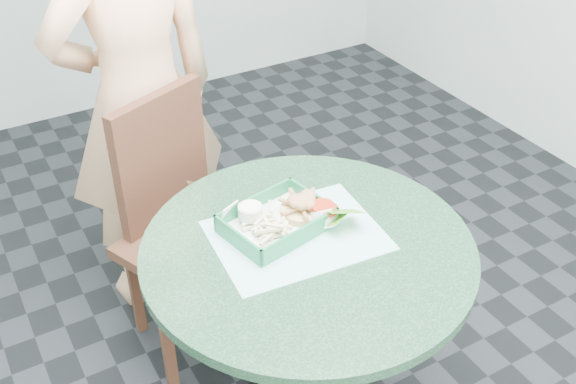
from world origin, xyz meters
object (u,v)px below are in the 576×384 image
diner_person (137,78)px  food_basket (277,230)px  dining_chair (177,214)px  cafe_table (307,298)px  sauce_ramekin (252,214)px  crab_sandwich (305,213)px

diner_person → food_basket: diner_person is taller
dining_chair → cafe_table: bearing=-99.6°
cafe_table → diner_person: (-0.13, 0.88, 0.33)m
diner_person → food_basket: 0.80m
sauce_ramekin → crab_sandwich: bearing=-27.1°
dining_chair → sauce_ramekin: 0.53m
cafe_table → food_basket: size_ratio=3.26×
dining_chair → food_basket: size_ratio=3.49×
crab_sandwich → sauce_ramekin: size_ratio=1.82×
diner_person → crab_sandwich: (0.18, -0.79, -0.11)m
cafe_table → dining_chair: bearing=103.5°
dining_chair → diner_person: 0.47m
cafe_table → dining_chair: dining_chair is taller
sauce_ramekin → diner_person: bearing=93.8°
food_basket → sauce_ramekin: bearing=131.2°
cafe_table → food_basket: (-0.04, 0.10, 0.19)m
cafe_table → dining_chair: size_ratio=0.93×
cafe_table → crab_sandwich: crab_sandwich is taller
cafe_table → diner_person: size_ratio=0.48×
dining_chair → diner_person: size_ratio=0.51×
crab_sandwich → sauce_ramekin: bearing=152.9°
diner_person → cafe_table: bearing=92.9°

